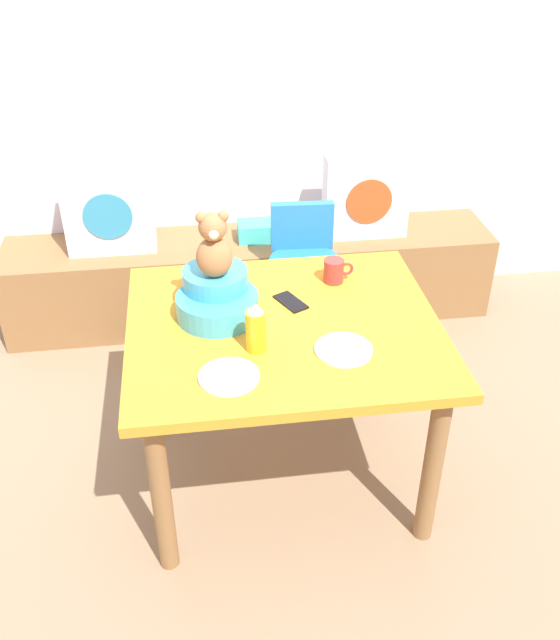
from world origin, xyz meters
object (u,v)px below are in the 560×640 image
at_px(cell_phone, 291,302).
at_px(dinner_plate_far, 229,377).
at_px(pillow_floral_right, 366,196).
at_px(pillow_floral_left, 109,211).
at_px(teddy_bear, 214,246).
at_px(ketchup_bottle, 256,328).
at_px(highchair, 304,266).
at_px(dinner_plate_near, 344,350).
at_px(coffee_mug, 334,271).
at_px(book_stack, 257,231).
at_px(infant_seat_teal, 217,297).
at_px(dining_table, 284,348).

bearing_deg(cell_phone, dinner_plate_far, -148.37).
bearing_deg(pillow_floral_right, cell_phone, -117.46).
xyz_separation_m(pillow_floral_left, cell_phone, (0.75, -1.08, 0.06)).
height_order(pillow_floral_left, teddy_bear, teddy_bear).
xyz_separation_m(ketchup_bottle, cell_phone, (0.16, 0.28, -0.08)).
bearing_deg(ketchup_bottle, highchair, 70.67).
distance_m(teddy_bear, dinner_plate_near, 0.58).
xyz_separation_m(pillow_floral_left, teddy_bear, (0.48, -1.12, 0.34)).
bearing_deg(pillow_floral_right, dinner_plate_near, -106.92).
bearing_deg(dinner_plate_near, pillow_floral_left, 122.05).
distance_m(pillow_floral_right, coffee_mug, 1.02).
bearing_deg(coffee_mug, ketchup_bottle, -130.52).
distance_m(book_stack, teddy_bear, 1.28).
relative_size(ketchup_bottle, dinner_plate_far, 0.92).
bearing_deg(pillow_floral_left, ketchup_bottle, -66.52).
relative_size(coffee_mug, cell_phone, 0.83).
distance_m(highchair, coffee_mug, 0.59).
bearing_deg(pillow_floral_right, pillow_floral_left, 180.00).
xyz_separation_m(highchair, dinner_plate_near, (-0.04, -1.00, 0.22)).
height_order(pillow_floral_left, infant_seat_teal, same).
relative_size(highchair, ketchup_bottle, 4.27).
bearing_deg(coffee_mug, teddy_bear, -159.90).
relative_size(ketchup_bottle, dinner_plate_near, 0.92).
bearing_deg(dining_table, coffee_mug, 48.68).
height_order(book_stack, dining_table, dining_table).
relative_size(dining_table, ketchup_bottle, 6.11).
height_order(dinner_plate_near, dinner_plate_far, same).
bearing_deg(book_stack, teddy_bear, -103.29).
distance_m(dining_table, dinner_plate_far, 0.38).
bearing_deg(infant_seat_teal, cell_phone, 7.17).
bearing_deg(coffee_mug, dinner_plate_far, -129.27).
height_order(pillow_floral_right, dining_table, pillow_floral_right).
distance_m(pillow_floral_left, dinner_plate_near, 1.67).
height_order(dining_table, cell_phone, cell_phone).
bearing_deg(dining_table, ketchup_bottle, -128.93).
distance_m(pillow_floral_left, pillow_floral_right, 1.32).
bearing_deg(dinner_plate_near, infant_seat_teal, 144.01).
distance_m(highchair, cell_phone, 0.72).
height_order(pillow_floral_left, highchair, pillow_floral_left).
bearing_deg(highchair, pillow_floral_left, 155.79).
xyz_separation_m(pillow_floral_right, dining_table, (-0.61, -1.22, -0.05)).
xyz_separation_m(infant_seat_teal, coffee_mug, (0.47, 0.17, -0.02)).
xyz_separation_m(pillow_floral_right, ketchup_bottle, (-0.72, -1.36, 0.15)).
distance_m(pillow_floral_left, coffee_mug, 1.34).
bearing_deg(coffee_mug, cell_phone, -144.78).
bearing_deg(cell_phone, ketchup_bottle, -146.43).
relative_size(infant_seat_teal, dinner_plate_far, 1.65).
distance_m(pillow_floral_right, dinner_plate_near, 1.48).
relative_size(dinner_plate_far, cell_phone, 1.39).
xyz_separation_m(pillow_floral_left, dinner_plate_far, (0.49, -1.51, 0.07)).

